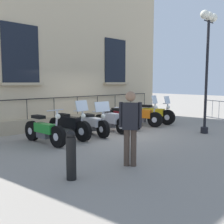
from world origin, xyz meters
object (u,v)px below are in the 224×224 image
motorcycle_maroon (123,118)px  lamppost (208,47)px  motorcycle_black (69,126)px  bollard (71,155)px  motorcycle_white (93,124)px  motorcycle_orange (141,116)px  crowd_barrier (222,111)px  pedestrian_standing (130,124)px  motorcycle_silver (110,121)px  motorcycle_yellow (153,114)px  motorcycle_green (44,131)px

motorcycle_maroon → lamppost: (2.95, 1.47, 2.81)m
motorcycle_black → bollard: size_ratio=2.07×
motorcycle_black → lamppost: bearing=56.2°
motorcycle_white → motorcycle_orange: motorcycle_orange is taller
motorcycle_maroon → crowd_barrier: bearing=64.6°
motorcycle_maroon → pedestrian_standing: size_ratio=1.23×
motorcycle_maroon → lamppost: bearing=26.5°
motorcycle_orange → lamppost: (2.79, 0.43, 2.82)m
motorcycle_maroon → bollard: 6.03m
motorcycle_white → motorcycle_silver: size_ratio=0.98×
motorcycle_yellow → pedestrian_standing: 6.53m
motorcycle_silver → crowd_barrier: size_ratio=0.98×
motorcycle_black → motorcycle_silver: 1.97m
motorcycle_silver → motorcycle_maroon: motorcycle_maroon is taller
motorcycle_white → pedestrian_standing: size_ratio=1.14×
motorcycle_green → motorcycle_orange: (0.00, 4.88, 0.03)m
pedestrian_standing → motorcycle_yellow: bearing=121.9°
motorcycle_black → motorcycle_orange: size_ratio=1.03×
motorcycle_green → motorcycle_maroon: bearing=92.4°
motorcycle_green → lamppost: 6.64m
bollard → motorcycle_green: bearing=158.9°
bollard → motorcycle_orange: bearing=117.2°
motorcycle_white → motorcycle_maroon: bearing=95.0°
motorcycle_orange → motorcycle_green: bearing=-90.0°
motorcycle_silver → lamppost: 4.62m
motorcycle_green → motorcycle_yellow: bearing=90.4°
motorcycle_black → crowd_barrier: size_ratio=1.00×
motorcycle_green → motorcycle_white: (0.00, 2.03, 0.01)m
motorcycle_black → crowd_barrier: bearing=73.9°
motorcycle_orange → bollard: (3.13, -6.09, 0.07)m
crowd_barrier → pedestrian_standing: size_ratio=1.19×
motorcycle_white → motorcycle_maroon: 1.83m
crowd_barrier → motorcycle_silver: bearing=-110.9°
motorcycle_yellow → bollard: bearing=-65.7°
motorcycle_silver → bollard: motorcycle_silver is taller
motorcycle_green → pedestrian_standing: (3.39, 0.30, 0.60)m
pedestrian_standing → crowd_barrier: bearing=98.8°
motorcycle_green → motorcycle_yellow: 5.83m
motorcycle_white → bollard: size_ratio=1.98×
lamppost → pedestrian_standing: 5.53m
lamppost → pedestrian_standing: lamppost is taller
lamppost → crowd_barrier: 4.31m
motorcycle_silver → motorcycle_black: bearing=-91.2°
motorcycle_green → motorcycle_orange: size_ratio=1.03×
motorcycle_black → motorcycle_maroon: motorcycle_black is taller
motorcycle_yellow → motorcycle_black: bearing=-90.4°
motorcycle_orange → lamppost: bearing=8.9°
lamppost → motorcycle_green: bearing=-117.7°
motorcycle_yellow → lamppost: 4.02m
lamppost → crowd_barrier: (-0.69, 3.29, -2.69)m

